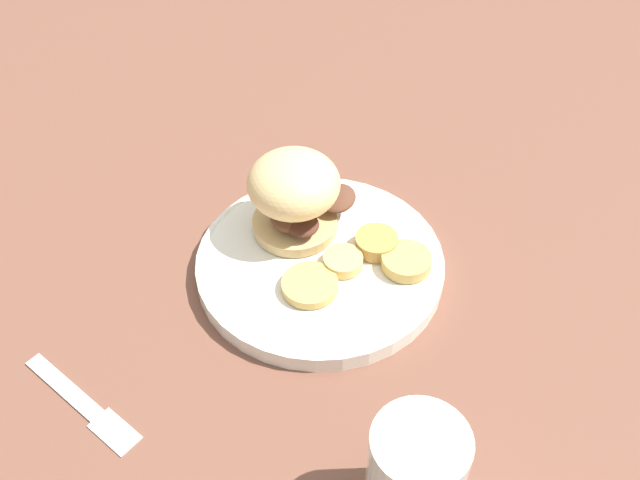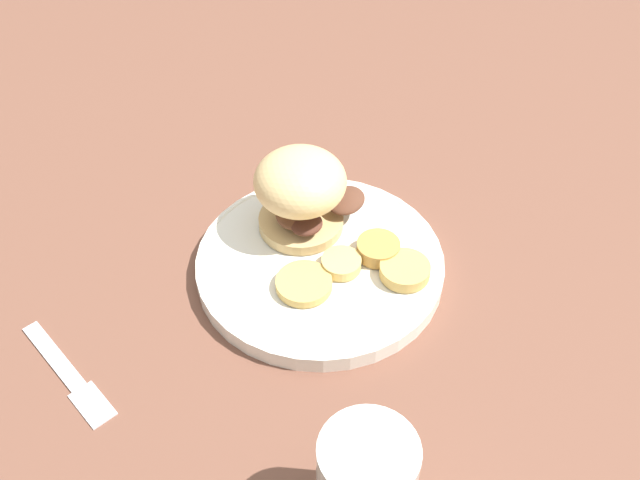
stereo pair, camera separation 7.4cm
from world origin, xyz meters
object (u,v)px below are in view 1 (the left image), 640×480
Objects in this scene: sandwich at (295,192)px; fork at (82,402)px; drinking_glass at (415,477)px; dinner_plate at (320,263)px.

sandwich reaches higher than fork.
fork is 1.17× the size of drinking_glass.
sandwich is (0.04, 0.03, 0.06)m from dinner_plate.
sandwich reaches higher than dinner_plate.
drinking_glass is (-0.09, -0.28, 0.05)m from fork.
drinking_glass is at bearing -160.51° from sandwich.
dinner_plate is 2.05× the size of fork.
dinner_plate is at bearing -51.17° from fork.
sandwich is at bearing -40.73° from fork.
dinner_plate is 2.16× the size of sandwich.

